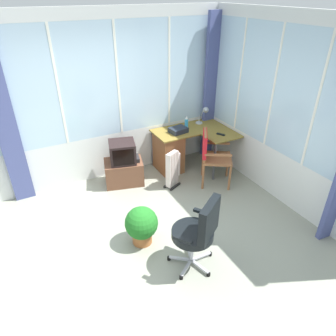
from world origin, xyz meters
TOP-DOWN VIEW (x-y plane):
  - ground at (0.00, 0.00)m, footprint 5.66×4.81m
  - north_window_panel at (0.00, 1.93)m, footprint 4.66×0.07m
  - east_window_panel at (2.36, -0.00)m, footprint 0.07×3.81m
  - curtain_north_left at (-1.28, 1.85)m, footprint 0.30×0.07m
  - curtain_corner at (2.23, 1.80)m, footprint 0.30×0.10m
  - desk at (1.28, 1.56)m, footprint 1.34×1.04m
  - desk_lamp at (2.02, 1.66)m, footprint 0.24×0.21m
  - tv_remote at (1.99, 1.08)m, footprint 0.11×0.15m
  - spray_bottle at (1.63, 1.67)m, footprint 0.06×0.06m
  - paper_tray at (1.38, 1.53)m, footprint 0.33×0.27m
  - wooden_armchair at (1.61, 0.85)m, footprint 0.67×0.66m
  - office_chair at (0.42, -0.66)m, footprint 0.61×0.60m
  - tv_on_stand at (0.31, 1.52)m, footprint 0.73×0.59m
  - space_heater at (1.02, 1.04)m, footprint 0.33×0.27m
  - potted_plant at (-0.01, 0.03)m, footprint 0.44×0.44m

SIDE VIEW (x-z plane):
  - ground at x=0.00m, z-range -0.06..0.00m
  - potted_plant at x=-0.01m, z-range 0.02..0.57m
  - space_heater at x=1.02m, z-range 0.01..0.66m
  - tv_on_stand at x=0.31m, z-range -0.04..0.73m
  - desk at x=1.28m, z-range 0.04..0.77m
  - office_chair at x=0.42m, z-range 0.08..1.06m
  - wooden_armchair at x=1.61m, z-range 0.13..1.08m
  - tv_remote at x=1.99m, z-range 0.73..0.76m
  - paper_tray at x=1.38m, z-range 0.73..0.82m
  - spray_bottle at x=1.63m, z-range 0.73..0.95m
  - desk_lamp at x=2.02m, z-range 0.78..1.10m
  - curtain_north_left at x=-1.28m, z-range 0.00..2.65m
  - curtain_corner at x=2.23m, z-range 0.00..2.65m
  - north_window_panel at x=0.00m, z-range 0.00..2.75m
  - east_window_panel at x=2.36m, z-range 0.00..2.75m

